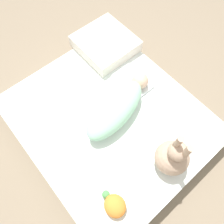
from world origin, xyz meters
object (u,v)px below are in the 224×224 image
(pillow, at_px, (105,44))
(turtle_plush, at_px, (114,205))
(swaddled_baby, at_px, (117,107))
(bunny_plush, at_px, (173,157))

(pillow, relative_size, turtle_plush, 2.49)
(swaddled_baby, relative_size, turtle_plush, 3.67)
(pillow, bearing_deg, bunny_plush, 162.91)
(pillow, bearing_deg, swaddled_baby, 147.90)
(swaddled_baby, xyz_separation_m, bunny_plush, (-0.43, -0.01, 0.04))
(swaddled_baby, distance_m, turtle_plush, 0.55)
(swaddled_baby, distance_m, bunny_plush, 0.43)
(bunny_plush, bearing_deg, swaddled_baby, 1.98)
(pillow, height_order, bunny_plush, bunny_plush)
(swaddled_baby, xyz_separation_m, pillow, (0.46, -0.29, -0.03))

